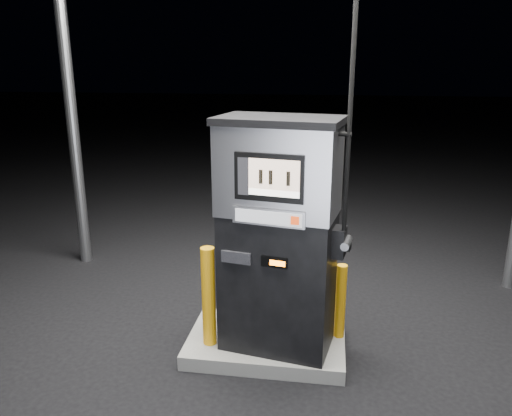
# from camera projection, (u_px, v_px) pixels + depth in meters

# --- Properties ---
(ground) EXTENTS (80.00, 80.00, 0.00)m
(ground) POSITION_uv_depth(u_px,v_px,m) (266.00, 349.00, 5.19)
(ground) COLOR black
(ground) RESTS_ON ground
(pump_island) EXTENTS (1.60, 1.00, 0.15)m
(pump_island) POSITION_uv_depth(u_px,v_px,m) (266.00, 343.00, 5.17)
(pump_island) COLOR slate
(pump_island) RESTS_ON ground
(fuel_dispenser) EXTENTS (1.30, 0.85, 4.70)m
(fuel_dispenser) POSITION_uv_depth(u_px,v_px,m) (279.00, 235.00, 4.70)
(fuel_dispenser) COLOR black
(fuel_dispenser) RESTS_ON pump_island
(bollard_left) EXTENTS (0.16, 0.16, 1.02)m
(bollard_left) POSITION_uv_depth(u_px,v_px,m) (209.00, 297.00, 4.90)
(bollard_left) COLOR #F2A10D
(bollard_left) RESTS_ON pump_island
(bollard_right) EXTENTS (0.11, 0.11, 0.79)m
(bollard_right) POSITION_uv_depth(u_px,v_px,m) (341.00, 301.00, 5.06)
(bollard_right) COLOR #F2A10D
(bollard_right) RESTS_ON pump_island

